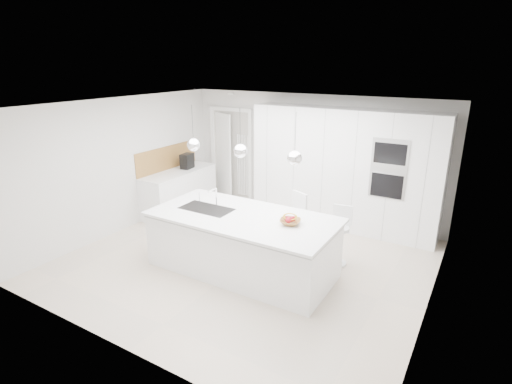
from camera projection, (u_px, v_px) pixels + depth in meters
The scene contains 28 objects.
floor at pixel (247, 261), 6.54m from camera, with size 5.50×5.50×0.00m, color beige.
wall_back at pixel (311, 156), 8.19m from camera, with size 5.50×5.50×0.00m, color silver.
wall_left at pixel (122, 165), 7.49m from camera, with size 5.00×5.00×0.00m, color silver.
ceiling at pixel (245, 106), 5.76m from camera, with size 5.50×5.50×0.00m, color white.
tall_cabinets at pixel (343, 169), 7.59m from camera, with size 3.60×0.60×2.30m, color white.
oven_stack at pixel (389, 169), 6.83m from camera, with size 0.62×0.04×1.05m, color #A5A5A8, non-canonical shape.
doorway_frame at pixel (231, 156), 9.18m from camera, with size 1.11×0.08×2.13m, color white, non-canonical shape.
hallway_door at pixel (221, 156), 9.27m from camera, with size 0.82×0.04×2.00m, color white.
radiator at pixel (243, 165), 9.07m from camera, with size 0.32×0.04×1.40m, color white, non-canonical shape.
left_base_cabinets at pixel (180, 192), 8.58m from camera, with size 0.60×1.80×0.86m, color white.
left_worktop at pixel (178, 172), 8.43m from camera, with size 0.62×1.82×0.04m, color white.
oak_backsplash at pixel (167, 158), 8.49m from camera, with size 0.02×1.80×0.50m, color olive.
island_base at pixel (242, 245), 6.11m from camera, with size 2.80×1.20×0.86m, color white.
island_worktop at pixel (243, 217), 6.01m from camera, with size 2.84×1.40×0.04m, color white.
island_sink at pixel (207, 213), 6.31m from camera, with size 0.84×0.44×0.18m, color #3F3F42, non-canonical shape.
island_tap at pixel (216, 197), 6.37m from camera, with size 0.02×0.02×0.30m, color white.
pendant_left at pixel (194, 145), 6.07m from camera, with size 0.20×0.20×0.20m, color white.
pendant_mid at pixel (240, 151), 5.65m from camera, with size 0.20×0.20×0.20m, color white.
pendant_right at pixel (295, 158), 5.24m from camera, with size 0.20×0.20×0.20m, color white.
fruit_bowl at pixel (290, 222), 5.67m from camera, with size 0.30×0.30×0.07m, color olive.
espresso_machine at pixel (187, 161), 8.59m from camera, with size 0.19×0.30×0.32m, color black.
bar_stool_left at pixel (295, 224), 6.65m from camera, with size 0.34×0.48×1.04m, color white, non-canonical shape.
bar_stool_right at pixel (339, 237), 6.28m from camera, with size 0.32×0.44×0.96m, color white, non-canonical shape.
apple_a at pixel (287, 219), 5.69m from camera, with size 0.08×0.08×0.08m, color #AA1827.
apple_b at pixel (288, 220), 5.63m from camera, with size 0.09×0.09×0.09m, color #AA1827.
apple_c at pixel (293, 219), 5.70m from camera, with size 0.08×0.08×0.08m, color #AA1827.
apple_extra_3 at pixel (291, 219), 5.68m from camera, with size 0.08×0.08×0.08m, color #AA1827.
banana_bunch at pixel (290, 217), 5.65m from camera, with size 0.21×0.21×0.03m, color gold.
Camera 1 is at (3.13, -4.96, 3.12)m, focal length 28.00 mm.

